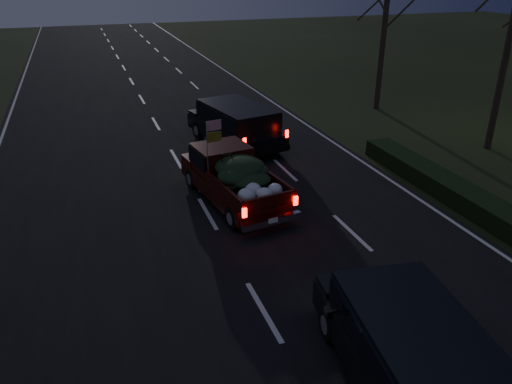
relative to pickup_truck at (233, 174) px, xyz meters
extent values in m
plane|color=black|center=(-1.02, -5.66, -0.92)|extent=(120.00, 120.00, 0.00)
cube|color=black|center=(-1.02, -5.66, -0.91)|extent=(14.00, 120.00, 0.02)
cube|color=black|center=(6.78, -2.66, -0.62)|extent=(1.00, 10.00, 0.60)
cylinder|color=black|center=(11.48, 1.34, 3.33)|extent=(0.28, 0.28, 8.50)
cylinder|color=black|center=(10.48, 8.34, 2.58)|extent=(0.28, 0.28, 7.00)
cube|color=#360B07|center=(0.00, 0.02, -0.38)|extent=(2.46, 4.74, 0.50)
cube|color=#360B07|center=(-0.13, 0.82, 0.30)|extent=(1.87, 1.68, 0.81)
cube|color=black|center=(-0.13, 0.82, 0.39)|extent=(1.95, 1.60, 0.50)
cube|color=#360B07|center=(0.17, -1.14, -0.11)|extent=(2.03, 2.75, 0.05)
ellipsoid|color=black|center=(0.15, -0.69, 0.30)|extent=(1.67, 1.82, 0.54)
cylinder|color=gray|center=(-0.81, -0.10, 0.93)|extent=(0.03, 0.03, 1.81)
cube|color=red|center=(-0.57, -0.06, 1.68)|extent=(0.47, 0.09, 0.31)
cube|color=gold|center=(-0.57, -0.06, 1.32)|extent=(0.47, 0.09, 0.31)
cube|color=black|center=(1.66, 5.18, -0.28)|extent=(3.03, 5.31, 0.62)
cube|color=black|center=(1.71, 4.93, 0.43)|extent=(2.64, 3.96, 0.83)
cube|color=black|center=(1.71, 4.93, 0.51)|extent=(2.72, 3.88, 0.50)
cube|color=black|center=(0.59, -8.54, -0.31)|extent=(2.62, 4.95, 0.59)
cube|color=black|center=(0.55, -8.78, 0.35)|extent=(2.32, 3.67, 0.79)
cube|color=black|center=(0.55, -8.78, 0.43)|extent=(2.40, 3.59, 0.47)
cube|color=black|center=(-0.41, -7.45, 0.24)|extent=(0.13, 0.23, 0.16)
camera|label=1|loc=(-4.13, -14.00, 6.07)|focal=35.00mm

